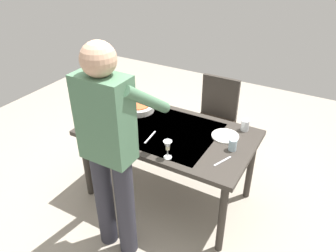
{
  "coord_description": "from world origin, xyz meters",
  "views": [
    {
      "loc": [
        -1.18,
        2.08,
        2.22
      ],
      "look_at": [
        0.0,
        0.0,
        0.78
      ],
      "focal_mm": 35.01,
      "sensor_mm": 36.0,
      "label": 1
    }
  ],
  "objects": [
    {
      "name": "ground_plane",
      "position": [
        0.0,
        0.0,
        0.0
      ],
      "size": [
        6.0,
        6.0,
        0.0
      ],
      "primitive_type": "plane",
      "color": "#9E9384"
    },
    {
      "name": "dining_table",
      "position": [
        0.0,
        0.0,
        0.65
      ],
      "size": [
        1.48,
        0.85,
        0.73
      ],
      "color": "#332D28",
      "rests_on": "ground_plane"
    },
    {
      "name": "chair_near",
      "position": [
        -0.12,
        -0.81,
        0.53
      ],
      "size": [
        0.4,
        0.4,
        0.91
      ],
      "color": "black",
      "rests_on": "ground_plane"
    },
    {
      "name": "person_server",
      "position": [
        0.06,
        0.69,
        0.96
      ],
      "size": [
        0.42,
        0.61,
        1.69
      ],
      "color": "#2D2D38",
      "rests_on": "ground_plane"
    },
    {
      "name": "wine_bottle",
      "position": [
        0.58,
        0.28,
        0.84
      ],
      "size": [
        0.07,
        0.07,
        0.3
      ],
      "color": "black",
      "rests_on": "dining_table"
    },
    {
      "name": "wine_glass_left",
      "position": [
        -0.19,
        0.34,
        0.83
      ],
      "size": [
        0.07,
        0.07,
        0.15
      ],
      "color": "white",
      "rests_on": "dining_table"
    },
    {
      "name": "water_cup_near_left",
      "position": [
        -0.58,
        -0.01,
        0.77
      ],
      "size": [
        0.06,
        0.06,
        0.1
      ],
      "primitive_type": "cylinder",
      "color": "silver",
      "rests_on": "dining_table"
    },
    {
      "name": "water_cup_near_right",
      "position": [
        0.66,
        -0.09,
        0.77
      ],
      "size": [
        0.08,
        0.08,
        0.09
      ],
      "primitive_type": "cylinder",
      "color": "silver",
      "rests_on": "dining_table"
    },
    {
      "name": "water_cup_far_left",
      "position": [
        0.46,
        0.31,
        0.78
      ],
      "size": [
        0.08,
        0.08,
        0.11
      ],
      "primitive_type": "cylinder",
      "color": "silver",
      "rests_on": "dining_table"
    },
    {
      "name": "water_cup_far_right",
      "position": [
        -0.57,
        -0.34,
        0.78
      ],
      "size": [
        0.07,
        0.07,
        0.1
      ],
      "primitive_type": "cylinder",
      "color": "silver",
      "rests_on": "dining_table"
    },
    {
      "name": "serving_bowl_pasta",
      "position": [
        0.43,
        -0.19,
        0.76
      ],
      "size": [
        0.3,
        0.3,
        0.07
      ],
      "color": "silver",
      "rests_on": "dining_table"
    },
    {
      "name": "dinner_plate_near",
      "position": [
        -0.46,
        -0.16,
        0.73
      ],
      "size": [
        0.23,
        0.23,
        0.01
      ],
      "primitive_type": "cylinder",
      "color": "silver",
      "rests_on": "dining_table"
    },
    {
      "name": "table_knife",
      "position": [
        0.08,
        0.16,
        0.73
      ],
      "size": [
        0.03,
        0.2,
        0.0
      ],
      "primitive_type": "cube",
      "rotation": [
        0.0,
        0.0,
        0.1
      ],
      "color": "silver",
      "rests_on": "dining_table"
    },
    {
      "name": "table_fork",
      "position": [
        -0.57,
        0.17,
        0.73
      ],
      "size": [
        0.08,
        0.17,
        0.0
      ],
      "primitive_type": "cube",
      "rotation": [
        0.0,
        0.0,
        -0.39
      ],
      "color": "silver",
      "rests_on": "dining_table"
    }
  ]
}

